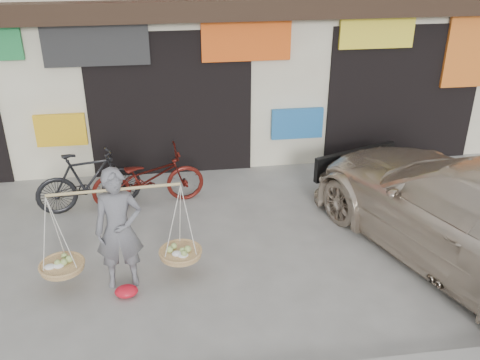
{
  "coord_description": "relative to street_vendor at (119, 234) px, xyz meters",
  "views": [
    {
      "loc": [
        -0.03,
        -6.03,
        4.49
      ],
      "look_at": [
        0.94,
        0.9,
        1.02
      ],
      "focal_mm": 40.0,
      "sensor_mm": 36.0,
      "label": 1
    }
  ],
  "objects": [
    {
      "name": "ground",
      "position": [
        0.77,
        -0.03,
        -0.79
      ],
      "size": [
        70.0,
        70.0,
        0.0
      ],
      "primitive_type": "plane",
      "color": "gray",
      "rests_on": "ground"
    },
    {
      "name": "street_vendor",
      "position": [
        0.0,
        0.0,
        0.0
      ],
      "size": [
        2.11,
        0.65,
        1.7
      ],
      "rotation": [
        0.0,
        0.0,
        0.06
      ],
      "color": "slate",
      "rests_on": "ground"
    },
    {
      "name": "bike_1",
      "position": [
        -0.66,
        2.18,
        -0.26
      ],
      "size": [
        1.81,
        0.87,
        1.05
      ],
      "primitive_type": "imported",
      "rotation": [
        0.0,
        0.0,
        1.79
      ],
      "color": "black",
      "rests_on": "ground"
    },
    {
      "name": "bike_2",
      "position": [
        0.31,
        2.22,
        -0.29
      ],
      "size": [
        1.97,
        0.92,
        1.0
      ],
      "primitive_type": "imported",
      "rotation": [
        0.0,
        0.0,
        1.71
      ],
      "color": "#4F120D",
      "rests_on": "ground"
    },
    {
      "name": "suv",
      "position": [
        4.85,
        -0.17,
        0.0
      ],
      "size": [
        3.93,
        5.89,
        1.59
      ],
      "rotation": [
        0.0,
        0.0,
        3.49
      ],
      "color": "beige",
      "rests_on": "ground"
    },
    {
      "name": "red_bag",
      "position": [
        0.04,
        -0.28,
        -0.72
      ],
      "size": [
        0.31,
        0.25,
        0.14
      ],
      "primitive_type": "ellipsoid",
      "color": "red",
      "rests_on": "ground"
    }
  ]
}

